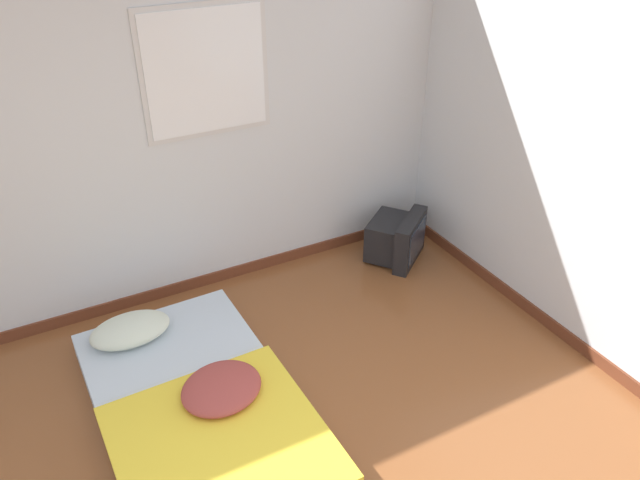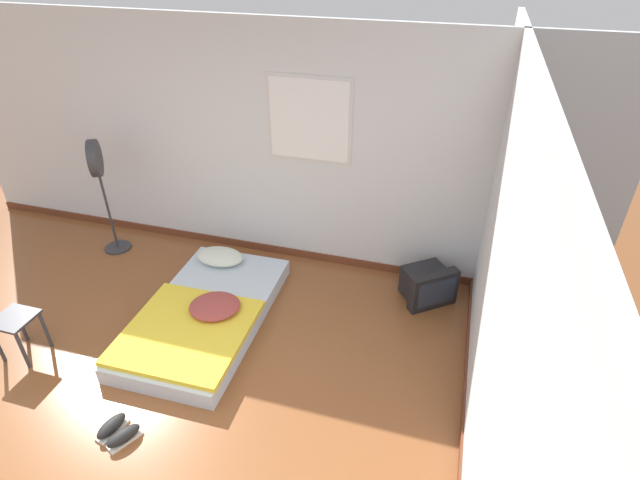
% 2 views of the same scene
% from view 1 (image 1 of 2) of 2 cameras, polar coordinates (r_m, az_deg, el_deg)
% --- Properties ---
extents(wall_back, '(7.38, 0.08, 2.60)m').
position_cam_1_polar(wall_back, '(4.31, -18.45, 8.58)').
color(wall_back, silver).
rests_on(wall_back, ground_plane).
extents(mattress_bed, '(1.11, 1.97, 0.31)m').
position_cam_1_polar(mattress_bed, '(3.84, -11.00, -14.98)').
color(mattress_bed, silver).
rests_on(mattress_bed, ground_plane).
extents(crt_tv, '(0.60, 0.59, 0.40)m').
position_cam_1_polar(crt_tv, '(5.17, 7.03, 0.18)').
color(crt_tv, black).
rests_on(crt_tv, ground_plane).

